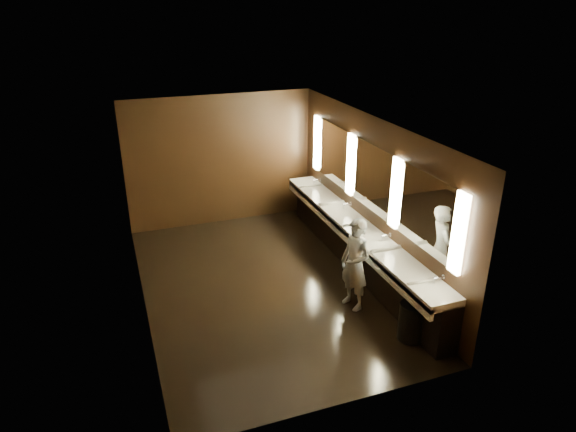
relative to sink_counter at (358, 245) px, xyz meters
The scene contains 10 objects.
floor 1.86m from the sink_counter, behind, with size 6.00×6.00×0.00m, color black.
ceiling 2.92m from the sink_counter, behind, with size 4.00×6.00×0.02m, color #2D2D2B.
wall_back 3.61m from the sink_counter, 120.87° to the left, with size 4.00×0.02×2.80m, color black.
wall_front 3.61m from the sink_counter, 120.87° to the right, with size 4.00×0.02×2.80m, color black.
wall_left 3.90m from the sink_counter, behind, with size 0.02×6.00×2.80m, color black.
wall_right 0.93m from the sink_counter, ahead, with size 0.02×6.00×2.80m, color black.
sink_counter is the anchor object (origin of this frame).
mirror_band 1.27m from the sink_counter, ahead, with size 0.06×5.03×1.15m.
person 1.27m from the sink_counter, 119.94° to the right, with size 0.55×0.36×1.52m, color #8DB7D3.
trash_bin 2.16m from the sink_counter, 95.82° to the right, with size 0.37×0.37×0.58m, color black.
Camera 1 is at (-2.23, -7.38, 4.65)m, focal length 32.00 mm.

